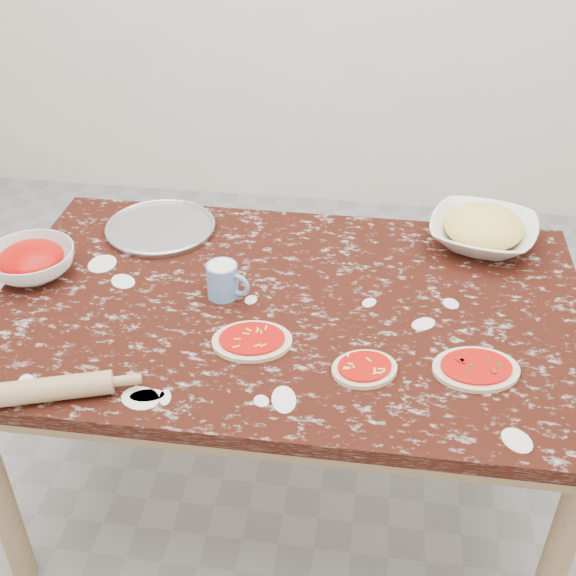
# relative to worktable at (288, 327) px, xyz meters

# --- Properties ---
(ground) EXTENTS (4.00, 4.00, 0.00)m
(ground) POSITION_rel_worktable_xyz_m (0.00, 0.00, -0.67)
(ground) COLOR gray
(worktable) EXTENTS (1.60, 1.00, 0.75)m
(worktable) POSITION_rel_worktable_xyz_m (0.00, 0.00, 0.00)
(worktable) COLOR black
(worktable) RESTS_ON ground
(pizza_tray) EXTENTS (0.42, 0.42, 0.01)m
(pizza_tray) POSITION_rel_worktable_xyz_m (-0.45, 0.33, 0.09)
(pizza_tray) COLOR #B2B2B7
(pizza_tray) RESTS_ON worktable
(sauce_bowl) EXTENTS (0.30, 0.30, 0.08)m
(sauce_bowl) POSITION_rel_worktable_xyz_m (-0.74, 0.04, 0.12)
(sauce_bowl) COLOR white
(sauce_bowl) RESTS_ON worktable
(cheese_bowl) EXTENTS (0.38, 0.38, 0.08)m
(cheese_bowl) POSITION_rel_worktable_xyz_m (0.54, 0.38, 0.12)
(cheese_bowl) COLOR white
(cheese_bowl) RESTS_ON worktable
(flour_mug) EXTENTS (0.12, 0.08, 0.10)m
(flour_mug) POSITION_rel_worktable_xyz_m (-0.18, 0.01, 0.13)
(flour_mug) COLOR #6A90CE
(flour_mug) RESTS_ON worktable
(pizza_left) EXTENTS (0.23, 0.19, 0.02)m
(pizza_left) POSITION_rel_worktable_xyz_m (-0.07, -0.18, 0.09)
(pizza_left) COLOR beige
(pizza_left) RESTS_ON worktable
(pizza_mid) EXTENTS (0.20, 0.19, 0.02)m
(pizza_mid) POSITION_rel_worktable_xyz_m (0.22, -0.25, 0.09)
(pizza_mid) COLOR beige
(pizza_mid) RESTS_ON worktable
(pizza_right) EXTENTS (0.23, 0.19, 0.02)m
(pizza_right) POSITION_rel_worktable_xyz_m (0.48, -0.21, 0.09)
(pizza_right) COLOR beige
(pizza_right) RESTS_ON worktable
(rolling_pin) EXTENTS (0.28, 0.14, 0.06)m
(rolling_pin) POSITION_rel_worktable_xyz_m (-0.48, -0.44, 0.11)
(rolling_pin) COLOR tan
(rolling_pin) RESTS_ON worktable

